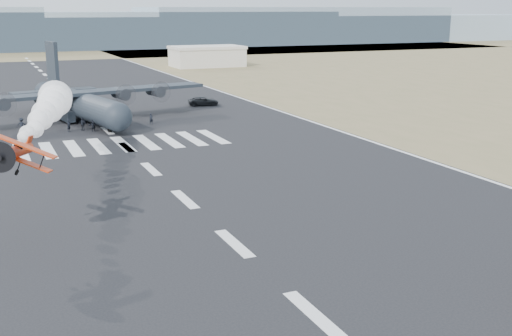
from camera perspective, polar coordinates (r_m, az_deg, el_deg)
ground at (r=36.74m, az=5.12°, el=-12.78°), size 500.00×500.00×0.00m
scrub_far at (r=259.70m, az=-20.16°, el=9.53°), size 500.00×80.00×0.00m
runway_markings at (r=91.61m, az=-13.06°, el=3.27°), size 60.00×260.00×0.01m
ridge_seg_d at (r=289.30m, az=-20.67°, el=11.16°), size 150.00×50.00×13.00m
ridge_seg_e at (r=299.95m, az=-7.95°, el=12.17°), size 150.00×50.00×15.00m
ridge_seg_f at (r=323.57m, az=3.47°, el=12.58°), size 150.00×50.00×17.00m
ridge_seg_g at (r=357.67m, az=13.01°, el=12.07°), size 150.00×50.00×13.00m
hangar_right at (r=189.59m, az=-4.37°, el=9.90°), size 20.50×12.50×5.90m
aerobatic_biplane at (r=47.99m, az=-20.65°, el=1.35°), size 5.61×5.48×3.38m
smoke_trail at (r=70.02m, az=-17.66°, el=5.49°), size 7.73×26.79×3.72m
transport_aircraft at (r=100.48m, az=-15.52°, el=5.73°), size 39.02×31.94×11.31m
support_vehicle at (r=112.93m, az=-4.70°, el=5.94°), size 5.62×3.29×1.47m
crew_a at (r=91.93m, az=-16.30°, el=3.65°), size 0.82×0.82×1.74m
crew_b at (r=92.72m, az=-12.47°, el=3.98°), size 0.80×0.99×1.76m
crew_c at (r=94.30m, az=-20.12°, el=3.65°), size 1.28×0.76×1.87m
crew_d at (r=92.50m, az=-15.16°, el=3.80°), size 1.17×0.97×1.77m
crew_e at (r=97.83m, az=-15.07°, el=4.32°), size 0.84×0.97×1.69m
crew_f at (r=91.20m, az=-14.26°, el=3.68°), size 1.62×0.86×1.66m
crew_g at (r=95.21m, az=-9.30°, el=4.34°), size 0.68×0.60×1.64m
crew_h at (r=92.07m, az=-19.37°, el=3.48°), size 1.07×0.98×1.87m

